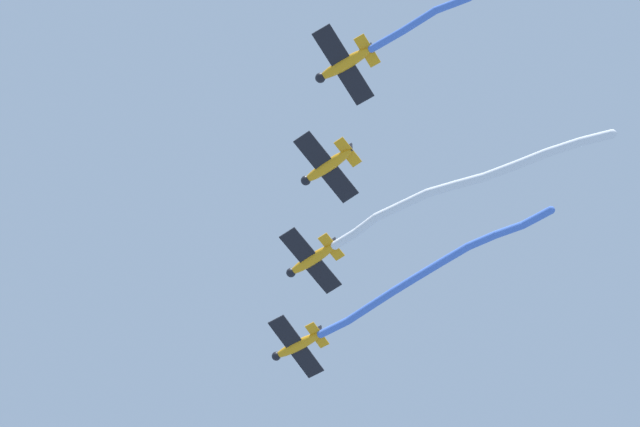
{
  "coord_description": "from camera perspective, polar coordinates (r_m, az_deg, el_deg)",
  "views": [
    {
      "loc": [
        -29.51,
        60.88,
        1.78
      ],
      "look_at": [
        -12.59,
        18.29,
        88.42
      ],
      "focal_mm": 61.12,
      "sensor_mm": 36.0,
      "label": 1
    }
  ],
  "objects": [
    {
      "name": "airplane_right_wing",
      "position": [
        96.07,
        0.36,
        2.48
      ],
      "size": [
        5.84,
        7.66,
        1.89
      ],
      "rotation": [
        0.0,
        0.0,
        6.03
      ],
      "color": "orange"
    },
    {
      "name": "airplane_slot",
      "position": [
        92.67,
        1.26,
        7.81
      ],
      "size": [
        5.78,
        7.65,
        1.89
      ],
      "rotation": [
        0.0,
        0.0,
        6.12
      ],
      "color": "orange"
    },
    {
      "name": "smoke_trail_left_wing",
      "position": [
        95.97,
        7.5,
        1.46
      ],
      "size": [
        26.81,
        3.84,
        3.64
      ],
      "color": "white"
    },
    {
      "name": "airplane_left_wing",
      "position": [
        100.25,
        -0.46,
        -2.44
      ],
      "size": [
        5.84,
        7.67,
        1.89
      ],
      "rotation": [
        0.0,
        0.0,
        6.04
      ],
      "color": "orange"
    },
    {
      "name": "smoke_trail_lead",
      "position": [
        102.08,
        5.88,
        -3.01
      ],
      "size": [
        24.89,
        4.69,
        2.29
      ],
      "color": "#4C75DB"
    },
    {
      "name": "airplane_lead",
      "position": [
        105.12,
        -1.23,
        -6.94
      ],
      "size": [
        5.78,
        7.65,
        1.89
      ],
      "rotation": [
        0.0,
        0.0,
        6.12
      ],
      "color": "orange"
    }
  ]
}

